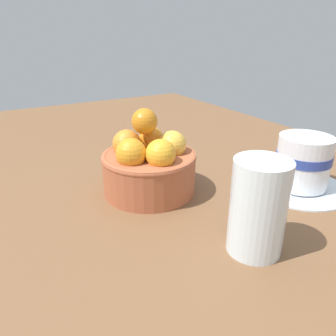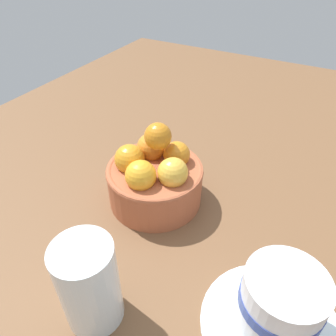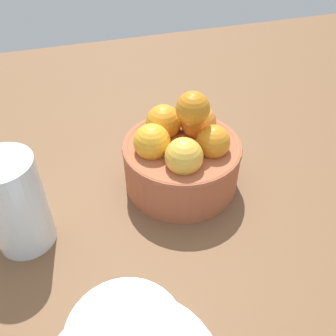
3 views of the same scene
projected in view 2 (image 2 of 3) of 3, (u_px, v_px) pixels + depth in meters
ground_plane at (156, 209)px, 52.37cm from camera, size 145.99×98.03×4.75cm
terracotta_bowl at (155, 176)px, 48.12cm from camera, size 14.50×14.50×13.06cm
coffee_cup at (278, 307)px, 32.53cm from camera, size 15.44×15.44×8.75cm
water_glass at (89, 284)px, 32.79cm from camera, size 6.28×6.28×11.17cm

